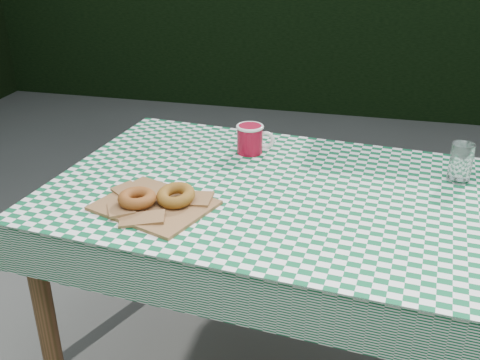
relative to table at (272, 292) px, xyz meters
name	(u,v)px	position (x,y,z in m)	size (l,w,h in m)	color
ground	(244,346)	(-0.12, 0.13, -0.38)	(60.00, 60.00, 0.00)	#51514C
table	(272,292)	(0.00, 0.00, 0.00)	(1.32, 0.88, 0.75)	#54391C
tablecloth	(275,189)	(0.00, 0.00, 0.38)	(1.34, 0.90, 0.01)	#0E5C34
paper_bag	(154,204)	(-0.31, -0.20, 0.39)	(0.30, 0.24, 0.02)	olive
bagel_front	(137,198)	(-0.35, -0.21, 0.41)	(0.11, 0.11, 0.03)	brown
bagel_back	(176,195)	(-0.25, -0.17, 0.41)	(0.11, 0.11, 0.03)	brown
coffee_mug	(250,139)	(-0.13, 0.26, 0.43)	(0.18, 0.18, 0.10)	maroon
drinking_glass	(461,163)	(0.54, 0.18, 0.44)	(0.07, 0.07, 0.12)	white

